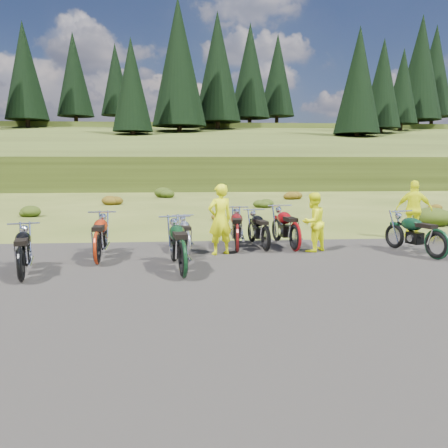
{
  "coord_description": "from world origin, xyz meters",
  "views": [
    {
      "loc": [
        -1.56,
        -9.62,
        2.49
      ],
      "look_at": [
        -0.71,
        1.35,
        0.94
      ],
      "focal_mm": 35.0,
      "sensor_mm": 36.0,
      "label": 1
    }
  ],
  "objects": [
    {
      "name": "ground",
      "position": [
        0.0,
        0.0,
        0.0
      ],
      "size": [
        300.0,
        300.0,
        0.0
      ],
      "primitive_type": "plane",
      "color": "#3A4717",
      "rests_on": "ground"
    },
    {
      "name": "gravel_pad",
      "position": [
        0.0,
        -2.0,
        0.0
      ],
      "size": [
        20.0,
        12.0,
        0.04
      ],
      "primitive_type": "cube",
      "color": "black",
      "rests_on": "ground"
    },
    {
      "name": "hill_slope",
      "position": [
        0.0,
        50.0,
        0.0
      ],
      "size": [
        300.0,
        45.97,
        9.37
      ],
      "primitive_type": null,
      "rotation": [
        0.14,
        0.0,
        0.0
      ],
      "color": "#2C3612",
      "rests_on": "ground"
    },
    {
      "name": "hill_plateau",
      "position": [
        0.0,
        110.0,
        0.0
      ],
      "size": [
        300.0,
        90.0,
        9.17
      ],
      "primitive_type": "cube",
      "color": "#2C3612",
      "rests_on": "ground"
    },
    {
      "name": "conifer_18",
      "position": [
        -27.0,
        63.0,
        16.66
      ],
      "size": [
        6.6,
        6.6,
        17.0
      ],
      "color": "black",
      "rests_on": "ground"
    },
    {
      "name": "conifer_19",
      "position": [
        -21.0,
        69.0,
        17.36
      ],
      "size": [
        6.16,
        6.16,
        16.0
      ],
      "color": "black",
      "rests_on": "ground"
    },
    {
      "name": "conifer_20",
      "position": [
        -15.0,
        75.0,
        17.65
      ],
      "size": [
        5.72,
        5.72,
        15.0
      ],
      "color": "black",
      "rests_on": "ground"
    },
    {
      "name": "conifer_21",
      "position": [
        -9.0,
        50.0,
        12.56
      ],
      "size": [
        5.28,
        5.28,
        14.0
      ],
      "color": "black",
      "rests_on": "ground"
    },
    {
      "name": "conifer_22",
      "position": [
        -3.0,
        56.0,
        16.77
      ],
      "size": [
        7.92,
        7.92,
        20.0
      ],
      "color": "black",
      "rests_on": "ground"
    },
    {
      "name": "conifer_23",
      "position": [
        3.0,
        62.0,
        17.47
      ],
      "size": [
        7.48,
        7.48,
        19.0
      ],
      "color": "black",
      "rests_on": "ground"
    },
    {
      "name": "conifer_24",
      "position": [
        9.0,
        68.0,
        18.16
      ],
      "size": [
        7.04,
        7.04,
        18.0
      ],
      "color": "black",
      "rests_on": "ground"
    },
    {
      "name": "conifer_25",
      "position": [
        15.0,
        74.0,
        18.66
      ],
      "size": [
        6.6,
        6.6,
        17.0
      ],
      "color": "black",
      "rests_on": "ground"
    },
    {
      "name": "conifer_26",
      "position": [
        21.0,
        49.0,
        13.37
      ],
      "size": [
        6.16,
        6.16,
        16.0
      ],
      "color": "black",
      "rests_on": "ground"
    },
    {
      "name": "conifer_27",
      "position": [
        27.0,
        55.0,
        14.06
      ],
      "size": [
        5.72,
        5.72,
        15.0
      ],
      "color": "black",
      "rests_on": "ground"
    },
    {
      "name": "conifer_28",
      "position": [
        33.0,
        61.0,
        14.76
      ],
      "size": [
        5.28,
        5.28,
        14.0
      ],
      "color": "black",
      "rests_on": "ground"
    },
    {
      "name": "conifer_29",
      "position": [
        39.0,
        67.0,
        18.97
      ],
      "size": [
        7.92,
        7.92,
        20.0
      ],
      "color": "black",
      "rests_on": "ground"
    },
    {
      "name": "conifer_30",
      "position": [
        45.0,
        73.0,
        19.66
      ],
      "size": [
        7.48,
        7.48,
        19.0
      ],
      "color": "black",
      "rests_on": "ground"
    },
    {
      "name": "shrub_1",
      "position": [
        -9.1,
        11.3,
        0.31
      ],
      "size": [
        1.03,
        1.03,
        0.61
      ],
      "primitive_type": "ellipsoid",
      "color": "#23360D",
      "rests_on": "ground"
    },
    {
      "name": "shrub_2",
      "position": [
        -6.2,
        16.6,
        0.38
      ],
      "size": [
        1.3,
        1.3,
        0.77
      ],
      "primitive_type": "ellipsoid",
      "color": "#68380D",
      "rests_on": "ground"
    },
    {
      "name": "shrub_3",
      "position": [
        -3.3,
        21.9,
        0.46
      ],
      "size": [
        1.56,
        1.56,
        0.92
      ],
      "primitive_type": "ellipsoid",
      "color": "#23360D",
      "rests_on": "ground"
    },
    {
      "name": "shrub_4",
      "position": [
        -0.4,
        9.2,
        0.23
      ],
      "size": [
        0.77,
        0.77,
        0.45
      ],
      "primitive_type": "ellipsoid",
      "color": "#68380D",
      "rests_on": "ground"
    },
    {
      "name": "shrub_5",
      "position": [
        2.5,
        14.5,
        0.31
      ],
      "size": [
        1.03,
        1.03,
        0.61
      ],
      "primitive_type": "ellipsoid",
      "color": "#23360D",
      "rests_on": "ground"
    },
    {
      "name": "shrub_6",
      "position": [
        5.4,
        19.8,
        0.38
      ],
      "size": [
        1.3,
        1.3,
        0.77
      ],
      "primitive_type": "ellipsoid",
      "color": "#68380D",
      "rests_on": "ground"
    },
    {
      "name": "shrub_7",
      "position": [
        8.3,
        7.1,
        0.46
      ],
      "size": [
        1.56,
        1.56,
        0.92
      ],
      "primitive_type": "ellipsoid",
      "color": "#23360D",
      "rests_on": "ground"
    },
    {
      "name": "shrub_8",
      "position": [
        11.2,
        12.4,
        0.23
      ],
      "size": [
        0.77,
        0.77,
        0.45
      ],
      "primitive_type": "ellipsoid",
      "color": "#68380D",
      "rests_on": "ground"
    },
    {
      "name": "motorcycle_0",
      "position": [
        -5.07,
        -0.5,
        0.0
      ],
      "size": [
        1.26,
        2.25,
        1.12
      ],
      "primitive_type": null,
      "rotation": [
        0.0,
        0.0,
        1.84
      ],
      "color": "black",
      "rests_on": "ground"
    },
    {
      "name": "motorcycle_1",
      "position": [
        -3.83,
        0.99,
        0.0
      ],
      "size": [
        0.93,
        2.33,
        1.2
      ],
      "primitive_type": null,
      "rotation": [
        0.0,
        0.0,
        1.65
      ],
      "color": "#99240B",
      "rests_on": "ground"
    },
    {
      "name": "motorcycle_2",
      "position": [
        -1.73,
        -0.45,
        0.0
      ],
      "size": [
        1.15,
        2.45,
        1.23
      ],
      "primitive_type": null,
      "rotation": [
        0.0,
        0.0,
        1.73
      ],
      "color": "black",
      "rests_on": "ground"
    },
    {
      "name": "motorcycle_3",
      "position": [
        -1.63,
        1.78,
        0.0
      ],
      "size": [
        0.9,
        2.0,
        1.01
      ],
      "primitive_type": null,
      "rotation": [
        0.0,
        0.0,
        1.71
      ],
      "color": "silver",
      "rests_on": "ground"
    },
    {
      "name": "motorcycle_4",
      "position": [
        -0.27,
        2.19,
        0.0
      ],
      "size": [
        0.94,
        2.31,
        1.18
      ],
      "primitive_type": null,
      "rotation": [
        0.0,
        0.0,
        1.49
      ],
      "color": "#540E0E",
      "rests_on": "ground"
    },
    {
      "name": "motorcycle_5",
      "position": [
        0.54,
        2.23,
        0.0
      ],
      "size": [
        0.99,
        2.18,
        1.1
      ],
      "primitive_type": null,
      "rotation": [
        0.0,
        0.0,
        1.71
      ],
      "color": "black",
      "rests_on": "ground"
    },
    {
      "name": "motorcycle_6",
      "position": [
        1.35,
        2.17,
        0.0
      ],
      "size": [
        1.08,
        2.4,
        1.22
      ],
      "primitive_type": null,
      "rotation": [
        0.0,
        0.0,
        1.71
      ],
      "color": "maroon",
      "rests_on": "ground"
    },
    {
      "name": "motorcycle_7",
      "position": [
        4.73,
        0.9,
        0.0
      ],
      "size": [
        1.37,
        2.34,
        1.16
      ],
      "primitive_type": null,
      "rotation": [
        0.0,
        0.0,
        1.87
      ],
      "color": "black",
      "rests_on": "ground"
    },
    {
      "name": "person_middle",
      "position": [
        -0.76,
        1.96,
        0.95
      ],
      "size": [
        0.82,
        0.69,
        1.91
      ],
      "primitive_type": "imported",
      "rotation": [
        0.0,
        0.0,
        3.53
      ],
      "color": "#DAE40C",
      "rests_on": "ground"
    },
    {
      "name": "person_right_a",
      "position": [
        1.84,
        2.16,
        0.82
      ],
      "size": [
        1.02,
        0.98,
        1.65
      ],
      "primitive_type": "imported",
      "rotation": [
        0.0,
        0.0,
        3.77
      ],
      "color": "#DAE40C",
      "rests_on": "ground"
    },
    {
      "name": "person_right_b",
      "position": [
        5.77,
        4.09,
        0.95
      ],
      "size": [
        1.2,
        0.83,
        1.89
      ],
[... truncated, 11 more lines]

